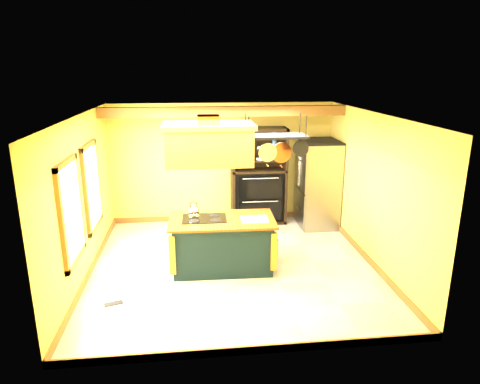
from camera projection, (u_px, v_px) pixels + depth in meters
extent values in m
plane|color=beige|center=(233.00, 266.00, 7.71)|extent=(5.00, 5.00, 0.00)
plane|color=white|center=(232.00, 115.00, 6.95)|extent=(5.00, 5.00, 0.00)
cube|color=#E6C654|center=(222.00, 163.00, 9.71)|extent=(5.00, 0.02, 2.70)
cube|color=#E6C654|center=(253.00, 255.00, 4.94)|extent=(5.00, 0.02, 2.70)
cube|color=#E6C654|center=(82.00, 199.00, 7.06)|extent=(0.02, 5.00, 2.70)
cube|color=#E6C654|center=(372.00, 190.00, 7.60)|extent=(0.02, 5.00, 2.70)
cube|color=olive|center=(224.00, 111.00, 8.60)|extent=(5.00, 0.15, 0.20)
cube|color=olive|center=(71.00, 212.00, 6.29)|extent=(0.06, 1.06, 1.56)
cube|color=white|center=(73.00, 212.00, 6.29)|extent=(0.02, 0.85, 1.34)
cube|color=olive|center=(92.00, 186.00, 7.62)|extent=(0.06, 1.06, 1.56)
cube|color=white|center=(93.00, 186.00, 7.63)|extent=(0.02, 0.85, 1.34)
cube|color=#13282D|center=(222.00, 245.00, 7.53)|extent=(1.70, 0.96, 0.88)
cube|color=brown|center=(222.00, 220.00, 7.40)|extent=(1.85, 1.06, 0.04)
cube|color=black|center=(204.00, 218.00, 7.41)|extent=(0.77, 0.55, 0.01)
ellipsoid|color=silver|center=(194.00, 211.00, 7.49)|extent=(0.20, 0.20, 0.16)
cube|color=white|center=(255.00, 219.00, 7.36)|extent=(0.47, 0.37, 0.02)
cube|color=#A88D2A|center=(209.00, 146.00, 7.01)|extent=(1.40, 0.75, 0.59)
cube|color=olive|center=(209.00, 126.00, 6.92)|extent=(1.49, 0.84, 0.08)
cube|color=#A88D2A|center=(208.00, 122.00, 6.90)|extent=(0.35, 0.35, 0.21)
cube|color=black|center=(275.00, 136.00, 7.09)|extent=(1.04, 0.52, 0.04)
cylinder|color=black|center=(249.00, 128.00, 6.79)|extent=(0.02, 0.02, 0.35)
cylinder|color=black|center=(300.00, 123.00, 7.29)|extent=(0.02, 0.02, 0.35)
cylinder|color=black|center=(249.00, 147.00, 7.20)|extent=(0.27, 0.04, 0.27)
cylinder|color=silver|center=(268.00, 152.00, 7.04)|extent=(0.31, 0.04, 0.31)
cylinder|color=#C95D32|center=(282.00, 153.00, 7.29)|extent=(0.35, 0.04, 0.35)
cylinder|color=black|center=(301.00, 149.00, 7.09)|extent=(0.27, 0.04, 0.27)
cube|color=gray|center=(318.00, 184.00, 9.48)|extent=(0.79, 0.97, 1.89)
cube|color=gray|center=(304.00, 169.00, 9.09)|extent=(0.03, 0.46, 1.02)
cube|color=gray|center=(298.00, 164.00, 9.55)|extent=(0.03, 0.46, 1.02)
cube|color=gray|center=(299.00, 207.00, 9.58)|extent=(0.03, 0.93, 0.80)
cube|color=black|center=(316.00, 223.00, 9.74)|extent=(0.75, 0.92, 0.06)
cube|color=black|center=(257.00, 174.00, 9.83)|extent=(1.23, 0.06, 2.18)
cube|color=black|center=(233.00, 177.00, 9.54)|extent=(0.06, 0.52, 2.18)
cube|color=black|center=(284.00, 176.00, 9.67)|extent=(0.06, 0.52, 2.18)
cube|color=black|center=(259.00, 170.00, 9.57)|extent=(1.23, 0.52, 0.05)
cube|color=black|center=(258.00, 195.00, 9.76)|extent=(1.11, 0.42, 1.17)
cube|color=black|center=(260.00, 188.00, 9.39)|extent=(0.96, 0.04, 0.52)
cube|color=black|center=(260.00, 210.00, 9.54)|extent=(0.96, 0.04, 0.47)
cube|color=black|center=(259.00, 160.00, 9.50)|extent=(1.11, 0.46, 0.02)
cube|color=black|center=(259.00, 148.00, 9.43)|extent=(1.11, 0.46, 0.02)
cube|color=black|center=(259.00, 137.00, 9.36)|extent=(1.11, 0.46, 0.02)
cylinder|color=white|center=(246.00, 158.00, 9.41)|extent=(0.22, 0.22, 0.07)
cylinder|color=#38639E|center=(274.00, 144.00, 9.39)|extent=(0.10, 0.10, 0.17)
cube|color=black|center=(113.00, 303.00, 6.47)|extent=(0.30, 0.20, 0.01)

